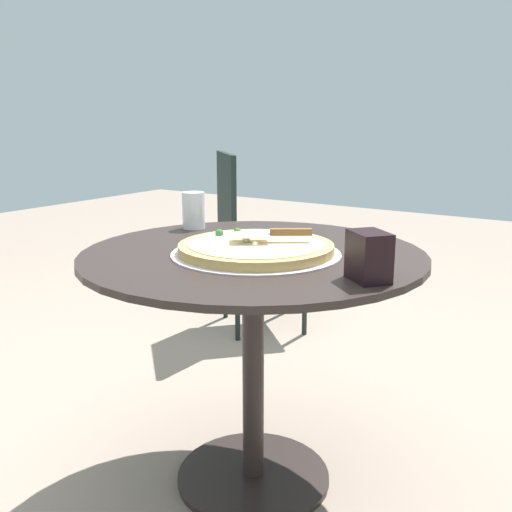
# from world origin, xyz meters

# --- Properties ---
(ground_plane) EXTENTS (10.00, 10.00, 0.00)m
(ground_plane) POSITION_xyz_m (0.00, 0.00, 0.00)
(ground_plane) COLOR gray
(patio_table) EXTENTS (0.92, 0.92, 0.69)m
(patio_table) POSITION_xyz_m (0.00, 0.00, 0.53)
(patio_table) COLOR #2A211E
(patio_table) RESTS_ON ground
(pizza_on_tray) EXTENTS (0.45, 0.45, 0.05)m
(pizza_on_tray) POSITION_xyz_m (-0.02, -0.02, 0.70)
(pizza_on_tray) COLOR silver
(pizza_on_tray) RESTS_ON patio_table
(pizza_server) EXTENTS (0.16, 0.20, 0.02)m
(pizza_server) POSITION_xyz_m (0.01, -0.05, 0.74)
(pizza_server) COLOR silver
(pizza_server) RESTS_ON pizza_on_tray
(drinking_cup) EXTENTS (0.07, 0.07, 0.12)m
(drinking_cup) POSITION_xyz_m (0.17, 0.34, 0.75)
(drinking_cup) COLOR silver
(drinking_cup) RESTS_ON patio_table
(napkin_dispenser) EXTENTS (0.12, 0.12, 0.11)m
(napkin_dispenser) POSITION_xyz_m (-0.09, -0.37, 0.74)
(napkin_dispenser) COLOR black
(napkin_dispenser) RESTS_ON patio_table
(patio_chair_near) EXTENTS (0.55, 0.55, 0.87)m
(patio_chair_near) POSITION_xyz_m (1.04, 0.73, 0.50)
(patio_chair_near) COLOR black
(patio_chair_near) RESTS_ON ground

